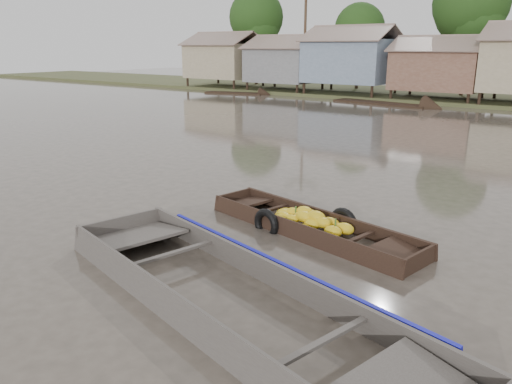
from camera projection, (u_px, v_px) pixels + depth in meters
The scene contains 3 objects.
ground at pixel (195, 239), 10.31m from camera, with size 120.00×120.00×0.00m, color #484137.
banana_boat at pixel (309, 226), 10.73m from camera, with size 5.34×2.29×0.74m.
viewer_boat at pixel (235, 305), 7.58m from camera, with size 7.94×3.83×0.62m.
Camera 1 is at (6.62, -7.09, 3.85)m, focal length 35.00 mm.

